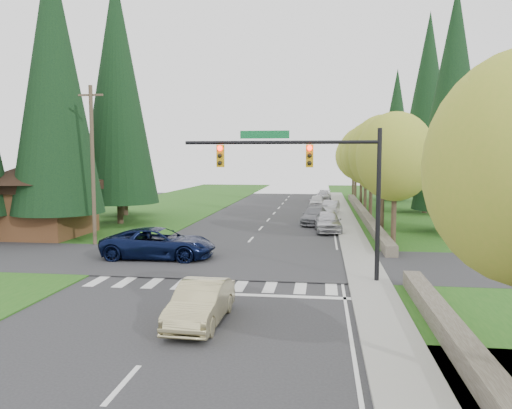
% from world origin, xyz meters
% --- Properties ---
extents(ground, '(120.00, 120.00, 0.00)m').
position_xyz_m(ground, '(0.00, 0.00, 0.00)').
color(ground, '#28282B').
rests_on(ground, ground).
extents(grass_east, '(14.00, 110.00, 0.06)m').
position_xyz_m(grass_east, '(13.00, 20.00, 0.03)').
color(grass_east, '#1E5115').
rests_on(grass_east, ground).
extents(grass_west, '(14.00, 110.00, 0.06)m').
position_xyz_m(grass_west, '(-13.00, 20.00, 0.03)').
color(grass_west, '#1E5115').
rests_on(grass_west, ground).
extents(cross_street, '(120.00, 8.00, 0.10)m').
position_xyz_m(cross_street, '(0.00, 8.00, 0.00)').
color(cross_street, '#28282B').
rests_on(cross_street, ground).
extents(sidewalk_east, '(1.80, 80.00, 0.13)m').
position_xyz_m(sidewalk_east, '(6.90, 22.00, 0.07)').
color(sidewalk_east, gray).
rests_on(sidewalk_east, ground).
extents(curb_east, '(0.20, 80.00, 0.13)m').
position_xyz_m(curb_east, '(6.05, 22.00, 0.07)').
color(curb_east, gray).
rests_on(curb_east, ground).
extents(stone_wall_south, '(0.70, 14.00, 0.70)m').
position_xyz_m(stone_wall_south, '(8.60, -3.00, 0.35)').
color(stone_wall_south, '#4C4438').
rests_on(stone_wall_south, ground).
extents(stone_wall_north, '(0.70, 40.00, 0.70)m').
position_xyz_m(stone_wall_north, '(8.60, 30.00, 0.35)').
color(stone_wall_north, '#4C4438').
rests_on(stone_wall_north, ground).
extents(traffic_signal, '(8.70, 0.37, 6.80)m').
position_xyz_m(traffic_signal, '(4.37, 4.50, 4.98)').
color(traffic_signal, black).
rests_on(traffic_signal, ground).
extents(brown_building, '(8.40, 8.40, 5.40)m').
position_xyz_m(brown_building, '(-15.00, 15.00, 3.14)').
color(brown_building, '#4C2D19').
rests_on(brown_building, ground).
extents(utility_pole, '(1.60, 0.24, 10.00)m').
position_xyz_m(utility_pole, '(-9.50, 12.00, 5.14)').
color(utility_pole, '#473828').
rests_on(utility_pole, ground).
extents(decid_tree_0, '(4.80, 4.80, 8.37)m').
position_xyz_m(decid_tree_0, '(9.20, 14.00, 5.60)').
color(decid_tree_0, '#38281C').
rests_on(decid_tree_0, ground).
extents(decid_tree_1, '(5.20, 5.20, 8.80)m').
position_xyz_m(decid_tree_1, '(9.30, 21.00, 5.80)').
color(decid_tree_1, '#38281C').
rests_on(decid_tree_1, ground).
extents(decid_tree_2, '(5.00, 5.00, 8.82)m').
position_xyz_m(decid_tree_2, '(9.10, 28.00, 5.93)').
color(decid_tree_2, '#38281C').
rests_on(decid_tree_2, ground).
extents(decid_tree_3, '(5.00, 5.00, 8.55)m').
position_xyz_m(decid_tree_3, '(9.20, 35.00, 5.66)').
color(decid_tree_3, '#38281C').
rests_on(decid_tree_3, ground).
extents(decid_tree_4, '(5.40, 5.40, 9.18)m').
position_xyz_m(decid_tree_4, '(9.30, 42.00, 6.06)').
color(decid_tree_4, '#38281C').
rests_on(decid_tree_4, ground).
extents(decid_tree_5, '(4.80, 4.80, 8.30)m').
position_xyz_m(decid_tree_5, '(9.10, 49.00, 5.53)').
color(decid_tree_5, '#38281C').
rests_on(decid_tree_5, ground).
extents(decid_tree_6, '(5.20, 5.20, 8.86)m').
position_xyz_m(decid_tree_6, '(9.20, 56.00, 5.86)').
color(decid_tree_6, '#38281C').
rests_on(decid_tree_6, ground).
extents(conifer_w_a, '(6.12, 6.12, 19.80)m').
position_xyz_m(conifer_w_a, '(-13.00, 14.00, 10.79)').
color(conifer_w_a, '#38281C').
rests_on(conifer_w_a, ground).
extents(conifer_w_b, '(5.44, 5.44, 17.80)m').
position_xyz_m(conifer_w_b, '(-16.00, 18.00, 9.79)').
color(conifer_w_b, '#38281C').
rests_on(conifer_w_b, ground).
extents(conifer_w_c, '(6.46, 6.46, 20.80)m').
position_xyz_m(conifer_w_c, '(-12.00, 22.00, 11.29)').
color(conifer_w_c, '#38281C').
rests_on(conifer_w_c, ground).
extents(conifer_w_e, '(5.78, 5.78, 18.80)m').
position_xyz_m(conifer_w_e, '(-14.00, 28.00, 10.29)').
color(conifer_w_e, '#38281C').
rests_on(conifer_w_e, ground).
extents(conifer_e_a, '(5.44, 5.44, 17.80)m').
position_xyz_m(conifer_e_a, '(14.00, 20.00, 9.79)').
color(conifer_e_a, '#38281C').
rests_on(conifer_e_a, ground).
extents(conifer_e_b, '(6.12, 6.12, 19.80)m').
position_xyz_m(conifer_e_b, '(15.00, 34.00, 10.79)').
color(conifer_e_b, '#38281C').
rests_on(conifer_e_b, ground).
extents(conifer_e_c, '(5.10, 5.10, 16.80)m').
position_xyz_m(conifer_e_c, '(14.00, 48.00, 9.29)').
color(conifer_e_c, '#38281C').
rests_on(conifer_e_c, ground).
extents(sedan_champagne, '(1.60, 4.27, 1.39)m').
position_xyz_m(sedan_champagne, '(0.80, -1.83, 0.70)').
color(sedan_champagne, tan).
rests_on(sedan_champagne, ground).
extents(suv_navy, '(6.20, 2.96, 1.71)m').
position_xyz_m(suv_navy, '(-4.06, 8.40, 0.85)').
color(suv_navy, black).
rests_on(suv_navy, ground).
extents(parked_car_a, '(2.16, 4.75, 1.58)m').
position_xyz_m(parked_car_a, '(5.22, 19.78, 0.79)').
color(parked_car_a, '#BCBCC1').
rests_on(parked_car_a, ground).
extents(parked_car_b, '(2.43, 5.08, 1.43)m').
position_xyz_m(parked_car_b, '(4.20, 24.05, 0.71)').
color(parked_car_b, slate).
rests_on(parked_car_b, ground).
extents(parked_car_c, '(1.97, 4.27, 1.36)m').
position_xyz_m(parked_car_c, '(5.60, 31.74, 0.68)').
color(parked_car_c, '#ACACB1').
rests_on(parked_car_c, ground).
extents(parked_car_d, '(1.63, 4.06, 1.38)m').
position_xyz_m(parked_car_d, '(4.20, 38.70, 0.69)').
color(parked_car_d, silver).
rests_on(parked_car_d, ground).
extents(parked_car_e, '(2.21, 4.43, 1.23)m').
position_xyz_m(parked_car_e, '(4.94, 49.00, 0.62)').
color(parked_car_e, '#ADADB2').
rests_on(parked_car_e, ground).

